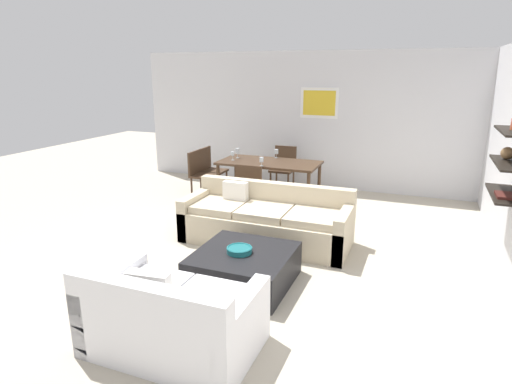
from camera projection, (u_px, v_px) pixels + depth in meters
name	position (u px, v px, depth m)	size (l,w,h in m)	color
ground_plane	(254.00, 250.00, 5.75)	(18.00, 18.00, 0.00)	#BCB29E
back_wall_unit	(335.00, 121.00, 8.43)	(8.40, 0.09, 2.70)	silver
sofa_beige	(266.00, 222.00, 5.96)	(2.31, 0.90, 0.78)	beige
loveseat_white	(172.00, 319.00, 3.63)	(1.42, 0.90, 0.78)	white
coffee_table	(244.00, 267.00, 4.81)	(1.04, 1.06, 0.38)	black
decorative_bowl	(239.00, 250.00, 4.73)	(0.29, 0.29, 0.07)	#19666B
dining_table	(269.00, 166.00, 7.67)	(1.79, 0.89, 0.75)	#422D1E
dining_chair_left_near	(200.00, 171.00, 8.00)	(0.44, 0.44, 0.88)	#422D1E
dining_chair_foot	(251.00, 186.00, 6.95)	(0.44, 0.44, 0.88)	#422D1E
dining_chair_left_far	(210.00, 167.00, 8.36)	(0.44, 0.44, 0.88)	#422D1E
dining_chair_head	(284.00, 166.00, 8.48)	(0.44, 0.44, 0.88)	#422D1E
wine_glass_left_far	(238.00, 151.00, 7.95)	(0.08, 0.08, 0.18)	silver
wine_glass_foot	(262.00, 160.00, 7.27)	(0.07, 0.07, 0.15)	silver
wine_glass_head	(276.00, 152.00, 7.96)	(0.07, 0.07, 0.16)	silver
wine_glass_left_near	(233.00, 154.00, 7.76)	(0.06, 0.06, 0.16)	silver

